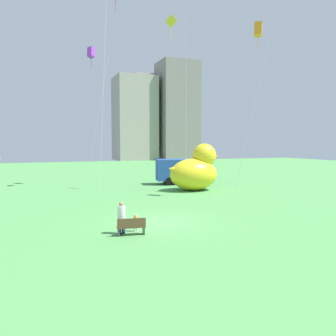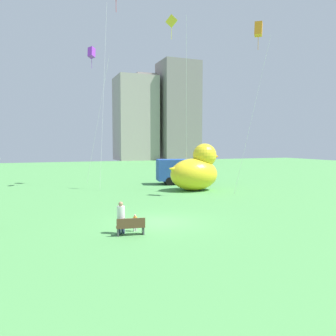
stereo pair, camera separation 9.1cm
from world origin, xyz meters
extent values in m
plane|color=#4E934B|center=(0.00, 0.00, 0.00)|extent=(140.00, 140.00, 0.00)
cube|color=brown|center=(-2.32, -2.08, 0.42)|extent=(1.50, 0.65, 0.06)
cube|color=brown|center=(-2.35, -2.28, 0.68)|extent=(1.44, 0.27, 0.45)
cube|color=#47474C|center=(-2.96, -1.99, 0.20)|extent=(0.13, 0.38, 0.39)
cube|color=#47474C|center=(-1.69, -2.18, 0.20)|extent=(0.13, 0.38, 0.39)
cylinder|color=#38476B|center=(-2.82, -1.65, 0.41)|extent=(0.19, 0.19, 0.82)
cylinder|color=#38476B|center=(-2.61, -1.65, 0.41)|extent=(0.19, 0.19, 0.82)
cylinder|color=white|center=(-2.71, -1.65, 1.13)|extent=(0.41, 0.41, 0.61)
sphere|color=#A87C5B|center=(-2.71, -1.65, 1.55)|extent=(0.24, 0.24, 0.24)
cylinder|color=silver|center=(-1.97, -1.48, 0.22)|extent=(0.10, 0.10, 0.45)
cylinder|color=silver|center=(-1.86, -1.48, 0.22)|extent=(0.10, 0.10, 0.45)
cylinder|color=gold|center=(-1.91, -1.48, 0.61)|extent=(0.22, 0.22, 0.33)
sphere|color=#D8AD8C|center=(-1.91, -1.48, 0.84)|extent=(0.13, 0.13, 0.13)
ellipsoid|color=yellow|center=(7.87, 11.49, 1.59)|extent=(4.88, 3.61, 3.18)
sphere|color=yellow|center=(9.03, 11.49, 3.47)|extent=(2.38, 2.38, 2.38)
cone|color=orange|center=(10.10, 11.49, 3.35)|extent=(1.07, 1.07, 1.07)
cone|color=yellow|center=(5.75, 11.49, 2.12)|extent=(1.46, 1.27, 1.53)
cube|color=#264CA5|center=(8.08, 16.91, 1.65)|extent=(4.42, 3.04, 2.40)
cube|color=#4C4C56|center=(10.83, 16.36, 1.29)|extent=(1.99, 2.56, 1.68)
cylinder|color=black|center=(10.64, 16.40, 0.45)|extent=(1.35, 2.53, 0.90)
cylinder|color=black|center=(7.26, 17.07, 0.45)|extent=(1.35, 2.53, 0.90)
cube|color=#9E938C|center=(20.00, 74.39, 11.65)|extent=(11.03, 10.38, 23.30)
cube|color=#9E938C|center=(26.00, 77.23, 12.39)|extent=(10.81, 6.62, 24.77)
cube|color=gray|center=(32.00, 71.64, 13.95)|extent=(10.77, 9.49, 27.89)
cylinder|color=silver|center=(6.98, 11.40, 8.15)|extent=(1.34, 2.65, 16.30)
cube|color=yellow|center=(5.67, 12.06, 16.30)|extent=(0.92, 0.97, 1.27)
cylinder|color=yellow|center=(5.67, 12.06, 15.40)|extent=(0.04, 0.04, 1.60)
cylinder|color=silver|center=(11.34, 6.88, 7.07)|extent=(2.85, 1.12, 14.15)
cube|color=orange|center=(10.79, 5.47, 14.14)|extent=(0.95, 0.94, 1.18)
cylinder|color=orange|center=(10.79, 5.47, 13.24)|extent=(0.04, 0.04, 1.60)
cylinder|color=silver|center=(0.01, 16.83, 9.81)|extent=(1.49, 2.53, 19.61)
cylinder|color=red|center=(1.26, 16.10, 18.71)|extent=(0.04, 0.04, 1.60)
cylinder|color=silver|center=(0.10, 20.97, 7.31)|extent=(2.53, 1.62, 14.63)
cube|color=purple|center=(-0.70, 19.72, 14.63)|extent=(0.94, 1.14, 1.31)
cylinder|color=purple|center=(-0.70, 19.72, 13.73)|extent=(0.04, 0.04, 1.60)
camera|label=1|loc=(-6.82, -18.42, 4.66)|focal=35.97mm
camera|label=2|loc=(-6.74, -18.46, 4.66)|focal=35.97mm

